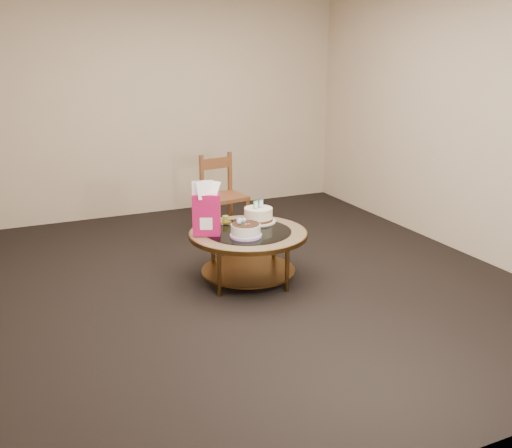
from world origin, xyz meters
name	(u,v)px	position (x,y,z in m)	size (l,w,h in m)	color
ground	(248,280)	(0.00, 0.00, 0.00)	(5.00, 5.00, 0.00)	black
room_walls	(248,102)	(0.00, 0.00, 1.54)	(4.52, 5.02, 2.61)	#C4B294
coffee_table	(248,240)	(0.00, 0.00, 0.38)	(1.02, 1.02, 0.46)	brown
decorated_cake	(246,231)	(-0.08, -0.13, 0.51)	(0.27, 0.27, 0.15)	#BD9DDE
cream_cake	(258,215)	(0.19, 0.21, 0.52)	(0.32, 0.32, 0.20)	white
gift_bag	(206,209)	(-0.35, 0.06, 0.68)	(0.26, 0.22, 0.45)	#BF1254
pillar_candle	(225,221)	(-0.10, 0.28, 0.48)	(0.11, 0.11, 0.08)	tan
dining_chair	(223,195)	(0.26, 1.29, 0.44)	(0.46, 0.46, 0.88)	brown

